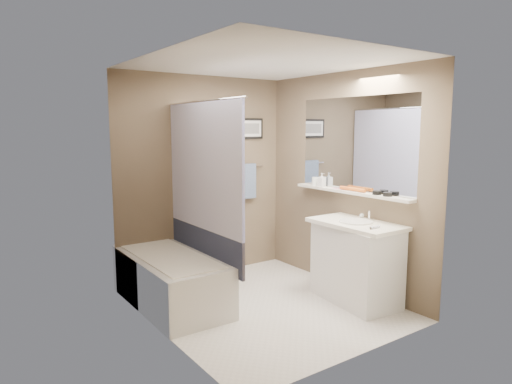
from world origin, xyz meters
TOP-DOWN VIEW (x-y plane):
  - ground at (0.00, 0.00)m, footprint 2.50×2.50m
  - ceiling at (0.00, 0.00)m, footprint 2.20×2.50m
  - wall_back at (0.00, 1.23)m, footprint 2.20×0.04m
  - wall_front at (0.00, -1.23)m, footprint 2.20×0.04m
  - wall_left at (-1.08, 0.00)m, footprint 0.04×2.50m
  - wall_right at (1.08, 0.00)m, footprint 0.04×2.50m
  - tile_surround at (-1.09, 0.50)m, footprint 0.02×1.55m
  - curtain_rod at (-0.40, 0.50)m, footprint 0.02×1.55m
  - curtain_upper at (-0.40, 0.50)m, footprint 0.03×1.45m
  - curtain_lower at (-0.40, 0.50)m, footprint 0.03×1.45m
  - mirror at (1.09, -0.15)m, footprint 0.02×1.60m
  - shelf at (1.04, -0.15)m, footprint 0.12×1.60m
  - towel_bar at (0.55, 1.22)m, footprint 0.60×0.02m
  - towel at (0.55, 1.20)m, footprint 0.34×0.05m
  - art_frame at (0.55, 1.23)m, footprint 0.62×0.02m
  - art_mat at (0.55, 1.22)m, footprint 0.56×0.00m
  - art_image at (0.55, 1.22)m, footprint 0.50×0.00m
  - door at (0.55, -1.24)m, footprint 0.80×0.02m
  - door_handle at (0.22, -1.19)m, footprint 0.10×0.02m
  - bathtub at (-0.75, 0.60)m, footprint 0.72×1.51m
  - tub_rim at (-0.75, 0.60)m, footprint 0.56×1.36m
  - toilet at (-0.06, 0.89)m, footprint 0.37×0.65m
  - vanity at (0.85, -0.43)m, footprint 0.60×0.95m
  - countertop at (0.84, -0.43)m, footprint 0.54×0.96m
  - sink_basin at (0.83, -0.43)m, footprint 0.34×0.34m
  - faucet_spout at (1.03, -0.43)m, footprint 0.02×0.02m
  - faucet_knob at (1.03, -0.33)m, footprint 0.05×0.05m
  - candle_bowl_near at (1.04, -0.65)m, footprint 0.09×0.09m
  - candle_bowl_far at (1.04, -0.52)m, footprint 0.09×0.09m
  - hair_brush_front at (1.04, -0.25)m, footprint 0.04×0.22m
  - hair_brush_back at (1.04, -0.13)m, footprint 0.06×0.22m
  - pink_comb at (1.04, 0.03)m, footprint 0.04×0.16m
  - glass_jar at (1.04, 0.40)m, footprint 0.08×0.08m
  - soap_bottle at (1.04, 0.29)m, footprint 0.08×0.08m

SIDE VIEW (x-z plane):
  - ground at x=0.00m, z-range 0.00..0.00m
  - bathtub at x=-0.75m, z-range 0.00..0.50m
  - toilet at x=-0.06m, z-range 0.00..0.67m
  - vanity at x=0.85m, z-range 0.00..0.80m
  - tub_rim at x=-0.75m, z-range 0.49..0.51m
  - curtain_lower at x=-0.40m, z-range 0.40..0.76m
  - countertop at x=0.84m, z-range 0.80..0.84m
  - sink_basin at x=0.83m, z-range 0.84..0.86m
  - faucet_knob at x=1.03m, z-range 0.84..0.90m
  - faucet_spout at x=1.03m, z-range 0.84..0.94m
  - tile_surround at x=-1.09m, z-range 0.00..2.00m
  - door at x=0.55m, z-range 0.00..2.00m
  - door_handle at x=0.22m, z-range 0.99..1.01m
  - shelf at x=1.04m, z-range 1.09..1.11m
  - pink_comb at x=1.04m, z-range 1.11..1.12m
  - towel at x=0.55m, z-range 0.90..1.34m
  - candle_bowl_near at x=1.04m, z-range 1.11..1.16m
  - candle_bowl_far at x=1.04m, z-range 1.11..1.16m
  - hair_brush_front at x=1.04m, z-range 1.12..1.16m
  - hair_brush_back at x=1.04m, z-range 1.12..1.16m
  - glass_jar at x=1.04m, z-range 1.11..1.22m
  - soap_bottle at x=1.04m, z-range 1.11..1.27m
  - wall_back at x=0.00m, z-range 0.00..2.40m
  - wall_front at x=0.00m, z-range 0.00..2.40m
  - wall_left at x=-1.08m, z-range 0.00..2.40m
  - wall_right at x=1.08m, z-range 0.00..2.40m
  - towel_bar at x=0.55m, z-range 1.29..1.31m
  - curtain_upper at x=-0.40m, z-range 0.76..2.04m
  - mirror at x=1.09m, z-range 1.12..2.12m
  - art_frame at x=0.55m, z-range 1.65..1.91m
  - art_mat at x=0.55m, z-range 1.68..1.88m
  - art_image at x=0.55m, z-range 1.72..1.84m
  - curtain_rod at x=-0.40m, z-range 2.04..2.06m
  - ceiling at x=0.00m, z-range 2.36..2.40m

